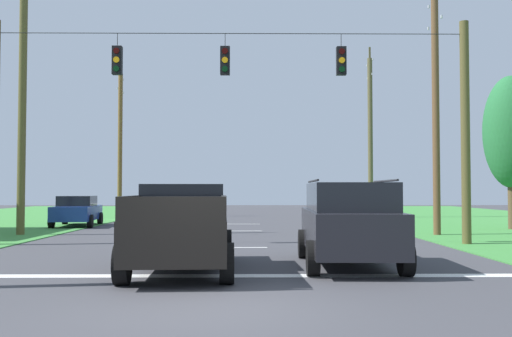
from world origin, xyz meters
TOP-DOWN VIEW (x-y plane):
  - ground_plane at (0.00, 0.00)m, footprint 120.00×120.00m
  - stop_bar_stripe at (0.00, 3.34)m, footprint 13.34×0.45m
  - lane_dash_0 at (0.00, 9.34)m, footprint 2.50×0.15m
  - lane_dash_1 at (0.00, 16.70)m, footprint 2.50×0.15m
  - lane_dash_2 at (0.00, 21.87)m, footprint 2.50×0.15m
  - overhead_signal_span at (0.05, 10.20)m, footprint 16.00×0.31m
  - pickup_truck at (-0.83, 4.15)m, footprint 2.48×5.48m
  - suv_black at (3.06, 4.81)m, footprint 2.33×4.86m
  - distant_car_crossing_white at (-4.81, 25.70)m, footprint 4.40×2.22m
  - distant_car_oncoming at (-7.95, 20.06)m, footprint 2.33×4.45m
  - utility_pole_mid_right at (8.20, 14.09)m, footprint 0.29×1.73m
  - utility_pole_far_right at (8.59, 28.57)m, footprint 0.32×1.91m
  - utility_pole_mid_left at (-8.50, 14.33)m, footprint 0.32×1.82m
  - utility_pole_far_left at (-8.09, 30.05)m, footprint 0.30×1.81m
  - tree_roadside_right at (12.71, 17.30)m, footprint 2.50×2.50m

SIDE VIEW (x-z plane):
  - ground_plane at x=0.00m, z-range 0.00..0.00m
  - stop_bar_stripe at x=0.00m, z-range 0.00..0.01m
  - lane_dash_0 at x=0.00m, z-range 0.00..0.01m
  - lane_dash_1 at x=0.00m, z-range 0.00..0.01m
  - lane_dash_2 at x=0.00m, z-range 0.00..0.01m
  - distant_car_crossing_white at x=-4.81m, z-range 0.03..1.55m
  - distant_car_oncoming at x=-7.95m, z-range 0.03..1.55m
  - pickup_truck at x=-0.83m, z-range -0.01..1.94m
  - suv_black at x=3.06m, z-range 0.03..2.09m
  - overhead_signal_span at x=0.05m, z-range 0.37..7.87m
  - tree_roadside_right at x=12.71m, z-range 0.91..7.99m
  - utility_pole_far_left at x=-8.09m, z-range -0.05..10.35m
  - utility_pole_mid_right at x=8.20m, z-range 0.00..10.32m
  - utility_pole_mid_left at x=-8.50m, z-range -0.20..10.84m
  - utility_pole_far_right at x=8.59m, z-range -0.13..11.09m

